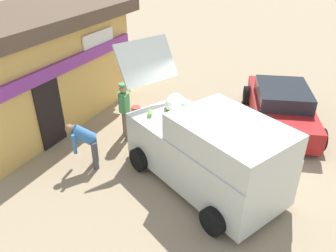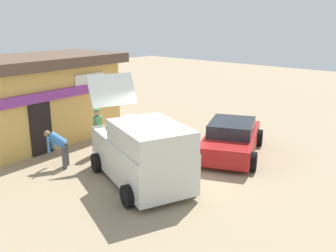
{
  "view_description": "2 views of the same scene",
  "coord_description": "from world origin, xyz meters",
  "px_view_note": "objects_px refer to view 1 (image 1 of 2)",
  "views": [
    {
      "loc": [
        -7.19,
        -3.4,
        5.53
      ],
      "look_at": [
        -0.29,
        1.0,
        0.8
      ],
      "focal_mm": 36.27,
      "sensor_mm": 36.0,
      "label": 1
    },
    {
      "loc": [
        -8.38,
        -8.39,
        4.86
      ],
      "look_at": [
        1.03,
        0.21,
        1.24
      ],
      "focal_mm": 39.69,
      "sensor_mm": 36.0,
      "label": 2
    }
  ],
  "objects_px": {
    "delivery_van": "(208,150)",
    "customer_bending": "(85,140)",
    "paint_bucket": "(136,111)",
    "unloaded_banana_pile": "(143,130)",
    "storefront_bar": "(34,66)",
    "parked_sedan": "(281,107)",
    "vendor_standing": "(124,107)"
  },
  "relations": [
    {
      "from": "customer_bending",
      "to": "unloaded_banana_pile",
      "type": "relative_size",
      "value": 1.49
    },
    {
      "from": "storefront_bar",
      "to": "parked_sedan",
      "type": "height_order",
      "value": "storefront_bar"
    },
    {
      "from": "delivery_van",
      "to": "customer_bending",
      "type": "distance_m",
      "value": 3.2
    },
    {
      "from": "storefront_bar",
      "to": "vendor_standing",
      "type": "xyz_separation_m",
      "value": [
        0.51,
        -3.17,
        -0.81
      ]
    },
    {
      "from": "storefront_bar",
      "to": "customer_bending",
      "type": "distance_m",
      "value": 3.63
    },
    {
      "from": "vendor_standing",
      "to": "paint_bucket",
      "type": "distance_m",
      "value": 1.65
    },
    {
      "from": "parked_sedan",
      "to": "unloaded_banana_pile",
      "type": "bearing_deg",
      "value": 133.62
    },
    {
      "from": "delivery_van",
      "to": "customer_bending",
      "type": "relative_size",
      "value": 3.82
    },
    {
      "from": "parked_sedan",
      "to": "paint_bucket",
      "type": "relative_size",
      "value": 13.95
    },
    {
      "from": "customer_bending",
      "to": "paint_bucket",
      "type": "distance_m",
      "value": 3.17
    },
    {
      "from": "customer_bending",
      "to": "paint_bucket",
      "type": "xyz_separation_m",
      "value": [
        3.02,
        0.69,
        -0.66
      ]
    },
    {
      "from": "paint_bucket",
      "to": "customer_bending",
      "type": "bearing_deg",
      "value": -167.23
    },
    {
      "from": "vendor_standing",
      "to": "unloaded_banana_pile",
      "type": "xyz_separation_m",
      "value": [
        0.23,
        -0.46,
        -0.78
      ]
    },
    {
      "from": "customer_bending",
      "to": "unloaded_banana_pile",
      "type": "height_order",
      "value": "customer_bending"
    },
    {
      "from": "storefront_bar",
      "to": "unloaded_banana_pile",
      "type": "bearing_deg",
      "value": -78.54
    },
    {
      "from": "vendor_standing",
      "to": "unloaded_banana_pile",
      "type": "relative_size",
      "value": 1.98
    },
    {
      "from": "unloaded_banana_pile",
      "to": "paint_bucket",
      "type": "bearing_deg",
      "value": 45.27
    },
    {
      "from": "delivery_van",
      "to": "parked_sedan",
      "type": "xyz_separation_m",
      "value": [
        4.04,
        -0.6,
        -0.39
      ]
    },
    {
      "from": "customer_bending",
      "to": "paint_bucket",
      "type": "relative_size",
      "value": 4.1
    },
    {
      "from": "storefront_bar",
      "to": "delivery_van",
      "type": "bearing_deg",
      "value": -91.88
    },
    {
      "from": "unloaded_banana_pile",
      "to": "delivery_van",
      "type": "bearing_deg",
      "value": -109.58
    },
    {
      "from": "storefront_bar",
      "to": "unloaded_banana_pile",
      "type": "height_order",
      "value": "storefront_bar"
    },
    {
      "from": "paint_bucket",
      "to": "unloaded_banana_pile",
      "type": "bearing_deg",
      "value": -134.73
    },
    {
      "from": "parked_sedan",
      "to": "paint_bucket",
      "type": "xyz_separation_m",
      "value": [
        -2.05,
        4.31,
        -0.46
      ]
    },
    {
      "from": "delivery_van",
      "to": "unloaded_banana_pile",
      "type": "height_order",
      "value": "delivery_van"
    },
    {
      "from": "delivery_van",
      "to": "vendor_standing",
      "type": "relative_size",
      "value": 2.87
    },
    {
      "from": "parked_sedan",
      "to": "customer_bending",
      "type": "distance_m",
      "value": 6.24
    },
    {
      "from": "vendor_standing",
      "to": "delivery_van",
      "type": "bearing_deg",
      "value": -102.93
    },
    {
      "from": "unloaded_banana_pile",
      "to": "customer_bending",
      "type": "bearing_deg",
      "value": 169.3
    },
    {
      "from": "delivery_van",
      "to": "vendor_standing",
      "type": "height_order",
      "value": "delivery_van"
    },
    {
      "from": "parked_sedan",
      "to": "delivery_van",
      "type": "bearing_deg",
      "value": 171.49
    },
    {
      "from": "unloaded_banana_pile",
      "to": "paint_bucket",
      "type": "height_order",
      "value": "unloaded_banana_pile"
    }
  ]
}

